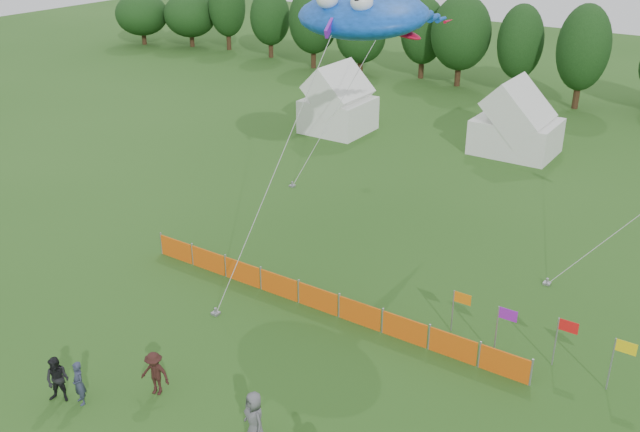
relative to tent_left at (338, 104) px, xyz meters
The scene contains 12 objects.
ground 31.60m from the tent_left, 64.62° to the right, with size 160.00×160.00×0.00m, color #234C16.
treeline 22.45m from the tent_left, 47.38° to the left, with size 104.57×8.78×8.36m.
tent_left is the anchor object (origin of this frame).
tent_right 12.46m from the tent_left, 11.62° to the left, with size 5.25×4.20×3.71m.
barrier_fence 24.21m from the tent_left, 59.46° to the right, with size 17.90×0.06×1.00m.
flag_row 28.43m from the tent_left, 43.17° to the right, with size 6.73×0.68×2.12m.
spectator_a 31.49m from the tent_left, 73.47° to the right, with size 0.59×0.39×1.61m, color #2A2F46.
spectator_b 31.60m from the tent_left, 74.82° to the right, with size 0.83×0.65×1.71m, color black.
spectator_c 30.36m from the tent_left, 69.35° to the right, with size 1.07×0.61×1.65m, color black.
spectator_e 32.14m from the tent_left, 62.09° to the right, with size 0.92×0.60×1.89m, color #54545A.
stingray_kite 20.64m from the tent_left, 53.88° to the right, with size 7.78×16.81×12.27m.
small_kite_dark 7.62m from the tent_left, 52.50° to the right, with size 1.88×9.26×9.42m.
Camera 1 is at (12.88, -13.21, 15.77)m, focal length 40.00 mm.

